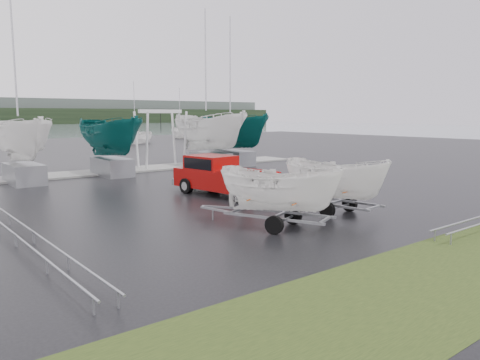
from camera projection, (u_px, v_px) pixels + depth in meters
ground_plane at (229, 200)px, 20.79m from camera, size 120.00×120.00×0.00m
dock at (110, 171)px, 30.86m from camera, size 30.00×3.00×0.12m
pickup_truck at (221, 175)px, 22.10m from camera, size 2.64×5.74×1.84m
trailer_hitched at (336, 144)px, 17.60m from camera, size 1.91×3.73×4.98m
trailer_parked at (280, 149)px, 15.34m from camera, size 2.49×3.77×4.88m
boat_hoist at (161, 130)px, 32.87m from camera, size 3.30×2.18×4.12m
keelboat_0 at (20, 110)px, 25.18m from camera, size 2.53×3.20×10.70m
keelboat_1 at (110, 110)px, 28.53m from camera, size 2.55×3.20×7.89m
keelboat_2 at (210, 103)px, 32.80m from camera, size 2.86×3.20×11.05m
keelboat_3 at (234, 107)px, 34.55m from camera, size 2.70×3.20×10.88m
mast_rack_0 at (1, 216)px, 15.97m from camera, size 0.56×6.50×0.06m
mast_rack_1 at (57, 258)px, 11.32m from camera, size 0.56×6.50×0.06m
moored_boat_2 at (135, 143)px, 60.92m from camera, size 3.61×3.58×11.45m
moored_boat_3 at (180, 138)px, 75.76m from camera, size 3.08×3.12×11.23m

